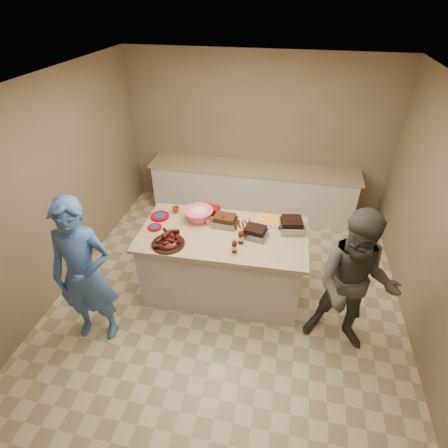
% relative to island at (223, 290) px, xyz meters
% --- Properties ---
extents(room, '(4.50, 5.00, 2.70)m').
position_rel_island_xyz_m(room, '(0.09, -0.13, 0.00)').
color(room, '#8B7759').
rests_on(room, ground).
extents(back_counter, '(3.60, 0.64, 0.90)m').
position_rel_island_xyz_m(back_counter, '(0.09, 2.07, 0.45)').
color(back_counter, silver).
rests_on(back_counter, ground).
extents(island, '(2.08, 1.14, 0.97)m').
position_rel_island_xyz_m(island, '(0.00, 0.00, 0.00)').
color(island, silver).
rests_on(island, ground).
extents(rib_platter, '(0.41, 0.41, 0.16)m').
position_rel_island_xyz_m(rib_platter, '(-0.58, -0.35, 0.97)').
color(rib_platter, '#3A0D0A').
rests_on(rib_platter, island).
extents(pulled_pork_tray, '(0.31, 0.25, 0.09)m').
position_rel_island_xyz_m(pulled_pork_tray, '(-0.01, 0.17, 0.97)').
color(pulled_pork_tray, '#47230F').
rests_on(pulled_pork_tray, island).
extents(brisket_tray, '(0.31, 0.28, 0.08)m').
position_rel_island_xyz_m(brisket_tray, '(0.39, 0.01, 0.97)').
color(brisket_tray, black).
rests_on(brisket_tray, island).
extents(roasting_pan, '(0.32, 0.32, 0.11)m').
position_rel_island_xyz_m(roasting_pan, '(0.81, 0.23, 0.97)').
color(roasting_pan, gray).
rests_on(roasting_pan, island).
extents(coleslaw_bowl, '(0.39, 0.39, 0.26)m').
position_rel_island_xyz_m(coleslaw_bowl, '(-0.37, 0.22, 0.97)').
color(coleslaw_bowl, '#F4467C').
rests_on(coleslaw_bowl, island).
extents(sausage_plate, '(0.36, 0.36, 0.05)m').
position_rel_island_xyz_m(sausage_plate, '(0.21, 0.21, 0.97)').
color(sausage_plate, silver).
rests_on(sausage_plate, island).
extents(mac_cheese_dish, '(0.33, 0.27, 0.08)m').
position_rel_island_xyz_m(mac_cheese_dish, '(0.54, 0.32, 0.97)').
color(mac_cheese_dish, yellow).
rests_on(mac_cheese_dish, island).
extents(bbq_bottle_a, '(0.06, 0.06, 0.18)m').
position_rel_island_xyz_m(bbq_bottle_a, '(0.20, -0.34, 0.97)').
color(bbq_bottle_a, '#3B1506').
rests_on(bbq_bottle_a, island).
extents(bbq_bottle_b, '(0.07, 0.07, 0.19)m').
position_rel_island_xyz_m(bbq_bottle_b, '(0.24, -0.16, 0.97)').
color(bbq_bottle_b, '#3B1506').
rests_on(bbq_bottle_b, island).
extents(mustard_bottle, '(0.04, 0.04, 0.11)m').
position_rel_island_xyz_m(mustard_bottle, '(-0.22, 0.12, 0.97)').
color(mustard_bottle, gold).
rests_on(mustard_bottle, island).
extents(sauce_bowl, '(0.12, 0.04, 0.12)m').
position_rel_island_xyz_m(sauce_bowl, '(-0.10, 0.29, 0.97)').
color(sauce_bowl, silver).
rests_on(sauce_bowl, island).
extents(plate_stack_large, '(0.25, 0.25, 0.03)m').
position_rel_island_xyz_m(plate_stack_large, '(-0.88, 0.18, 0.97)').
color(plate_stack_large, '#8A000A').
rests_on(plate_stack_large, island).
extents(plate_stack_small, '(0.18, 0.18, 0.02)m').
position_rel_island_xyz_m(plate_stack_small, '(-0.86, -0.07, 0.97)').
color(plate_stack_small, '#8A000A').
rests_on(plate_stack_small, island).
extents(plastic_cup, '(0.10, 0.09, 0.09)m').
position_rel_island_xyz_m(plastic_cup, '(-0.71, 0.32, 0.97)').
color(plastic_cup, maroon).
rests_on(plastic_cup, island).
extents(basket_stack, '(0.22, 0.18, 0.10)m').
position_rel_island_xyz_m(basket_stack, '(-0.25, 0.41, 0.97)').
color(basket_stack, '#8A000A').
rests_on(basket_stack, island).
extents(guest_blue, '(0.95, 1.93, 0.44)m').
position_rel_island_xyz_m(guest_blue, '(-1.32, -0.97, 0.00)').
color(guest_blue, '#3F6BC1').
rests_on(guest_blue, ground).
extents(guest_gray, '(1.11, 1.89, 0.67)m').
position_rel_island_xyz_m(guest_gray, '(1.52, -0.52, 0.00)').
color(guest_gray, '#514F4A').
rests_on(guest_gray, ground).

